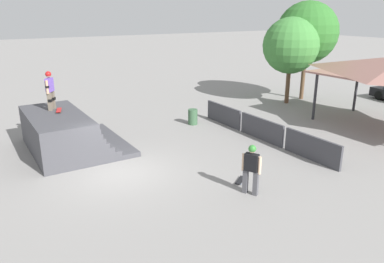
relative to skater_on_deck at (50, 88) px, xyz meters
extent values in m
plane|color=gray|center=(4.60, 1.40, -2.73)|extent=(160.00, 160.00, 0.00)
cube|color=#424247|center=(0.94, 0.77, -2.62)|extent=(5.01, 4.00, 0.22)
cube|color=#424247|center=(0.94, 0.35, -2.40)|extent=(5.01, 3.17, 0.22)
cube|color=#424247|center=(0.94, 0.20, -2.19)|extent=(5.01, 2.86, 0.22)
cube|color=#424247|center=(0.94, 0.10, -1.97)|extent=(5.01, 2.66, 0.22)
cube|color=#424247|center=(0.94, 0.03, -1.76)|extent=(5.01, 2.51, 0.22)
cube|color=#424247|center=(0.94, -0.03, -1.54)|extent=(5.01, 2.41, 0.22)
cube|color=#424247|center=(0.94, -0.06, -1.33)|extent=(5.01, 2.34, 0.22)
cube|color=#424247|center=(0.94, -0.08, -1.11)|extent=(5.01, 2.29, 0.22)
cylinder|color=silver|center=(0.94, 1.05, -1.04)|extent=(4.91, 0.07, 0.07)
cube|color=#6B6051|center=(0.15, -0.10, -0.58)|extent=(0.22, 0.22, 0.84)
cube|color=black|center=(0.17, -0.08, -0.53)|extent=(0.24, 0.23, 0.12)
cube|color=#6B6051|center=(-0.16, 0.10, -0.58)|extent=(0.22, 0.22, 0.84)
cube|color=black|center=(-0.14, 0.13, -0.53)|extent=(0.24, 0.23, 0.12)
cube|color=#6B4CB7|center=(0.00, 0.00, 0.14)|extent=(0.51, 0.44, 0.60)
cylinder|color=tan|center=(0.24, -0.16, 0.09)|extent=(0.16, 0.16, 0.60)
cylinder|color=black|center=(0.24, -0.16, 0.10)|extent=(0.23, 0.23, 0.09)
cylinder|color=tan|center=(-0.24, 0.15, 0.09)|extent=(0.16, 0.16, 0.60)
cylinder|color=black|center=(-0.24, 0.15, 0.10)|extent=(0.23, 0.23, 0.09)
sphere|color=tan|center=(0.00, 0.00, 0.59)|extent=(0.23, 0.23, 0.23)
sphere|color=#B21919|center=(0.00, 0.00, 0.61)|extent=(0.26, 0.26, 0.26)
cylinder|color=green|center=(0.75, 0.18, -0.98)|extent=(0.06, 0.04, 0.05)
cylinder|color=green|center=(0.72, 0.04, -0.98)|extent=(0.06, 0.04, 0.05)
cylinder|color=green|center=(0.25, 0.32, -0.98)|extent=(0.06, 0.04, 0.05)
cylinder|color=green|center=(0.22, 0.19, -0.98)|extent=(0.06, 0.04, 0.05)
cube|color=#B22323|center=(0.48, 0.18, -0.95)|extent=(0.86, 0.42, 0.02)
cube|color=#B22323|center=(0.86, 0.08, -0.93)|extent=(0.15, 0.22, 0.02)
cube|color=#4C4C51|center=(8.44, 4.45, -2.30)|extent=(0.22, 0.22, 0.86)
cube|color=#4C4C51|center=(8.77, 4.63, -2.30)|extent=(0.22, 0.22, 0.86)
cube|color=black|center=(8.60, 4.54, -1.56)|extent=(0.52, 0.42, 0.61)
cylinder|color=beige|center=(8.35, 4.41, -1.61)|extent=(0.16, 0.16, 0.61)
cylinder|color=beige|center=(8.86, 4.68, -1.61)|extent=(0.16, 0.16, 0.61)
sphere|color=beige|center=(8.60, 4.54, -1.10)|extent=(0.24, 0.24, 0.24)
sphere|color=#337F33|center=(8.60, 4.54, -1.07)|extent=(0.27, 0.27, 0.27)
cylinder|color=blue|center=(7.87, 4.72, -2.70)|extent=(0.05, 0.06, 0.05)
cylinder|color=blue|center=(7.75, 4.64, -2.70)|extent=(0.05, 0.06, 0.05)
cylinder|color=blue|center=(7.60, 5.10, -2.70)|extent=(0.05, 0.06, 0.05)
cylinder|color=blue|center=(7.48, 5.02, -2.70)|extent=(0.05, 0.06, 0.05)
cube|color=black|center=(7.68, 4.87, -2.67)|extent=(0.60, 0.73, 0.02)
cube|color=black|center=(7.88, 4.59, -2.65)|extent=(0.22, 0.19, 0.02)
cube|color=#3D3D42|center=(1.32, 8.75, -2.20)|extent=(2.94, 0.12, 1.05)
cube|color=#3D3D42|center=(4.45, 8.75, -2.20)|extent=(2.94, 0.12, 1.05)
cube|color=#3D3D42|center=(7.57, 8.75, -2.20)|extent=(2.94, 0.12, 1.05)
cylinder|color=#2D2D33|center=(3.36, 13.71, -1.39)|extent=(0.16, 0.16, 2.68)
cylinder|color=#2D2D33|center=(3.36, 17.43, -1.39)|extent=(0.16, 0.16, 2.68)
cylinder|color=brown|center=(-0.77, 17.21, -1.17)|extent=(0.28, 0.28, 3.11)
sphere|color=#2D6B28|center=(-0.77, 17.21, 1.88)|extent=(4.18, 4.18, 4.18)
cylinder|color=brown|center=(-0.40, 15.37, -1.46)|extent=(0.28, 0.28, 2.54)
sphere|color=#3D7F38|center=(-0.40, 15.37, 1.13)|extent=(3.66, 3.66, 3.66)
cylinder|color=#385B3D|center=(0.51, 7.25, -2.30)|extent=(0.52, 0.52, 0.85)
cylinder|color=black|center=(2.37, 21.62, -2.41)|extent=(0.66, 0.30, 0.64)
camera|label=1|loc=(17.44, -3.29, 3.30)|focal=35.00mm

